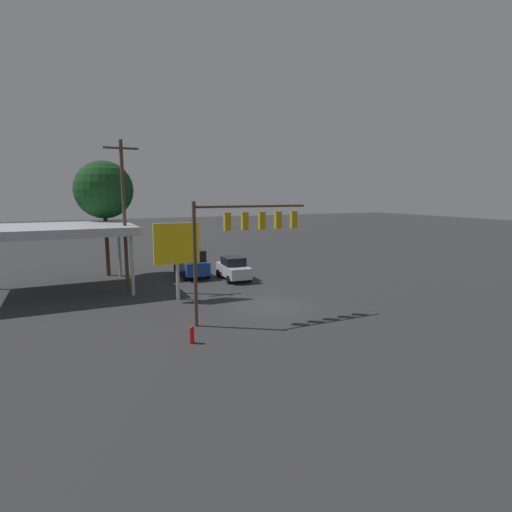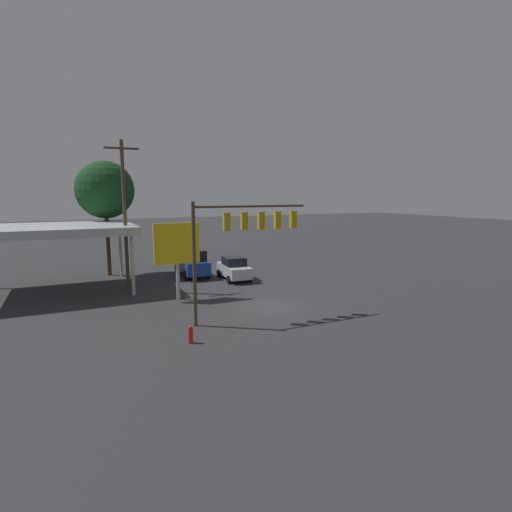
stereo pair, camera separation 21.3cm
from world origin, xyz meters
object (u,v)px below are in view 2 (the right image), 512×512
Objects in this scene: fire_hydrant at (191,334)px; sedan_waiting at (234,268)px; utility_pole at (125,213)px; pickup_parked at (192,264)px; price_sign at (177,246)px; street_tree at (105,190)px; traffic_signal_assembly at (243,230)px.

sedan_waiting is at bearing -120.20° from fire_hydrant.
pickup_parked is at bearing -150.81° from utility_pole.
utility_pole is at bearing -84.03° from fire_hydrant.
street_tree reaches higher than price_sign.
price_sign is at bearing 107.98° from street_tree.
fire_hydrant is at bearing -26.78° from sedan_waiting.
traffic_signal_assembly is at bearing -147.97° from fire_hydrant.
price_sign reaches higher than sedan_waiting.
price_sign is at bearing -100.21° from fire_hydrant.
traffic_signal_assembly is 7.82× the size of fire_hydrant.
sedan_waiting is 14.81m from fire_hydrant.
traffic_signal_assembly is 0.68× the size of street_tree.
utility_pole reaches higher than price_sign.
sedan_waiting is 0.45× the size of street_tree.
price_sign is 11.98m from street_tree.
street_tree is (6.63, -3.54, 6.43)m from pickup_parked.
traffic_signal_assembly is at bearing 117.55° from utility_pole.
utility_pole reaches higher than pickup_parked.
pickup_parked is at bearing -93.24° from traffic_signal_assembly.
price_sign is 0.53× the size of street_tree.
price_sign is at bearing 125.11° from utility_pole.
traffic_signal_assembly is at bearing -1.28° from pickup_parked.
fire_hydrant is at bearing 95.97° from utility_pole.
fire_hydrant is at bearing -14.52° from pickup_parked.
sedan_waiting is (-3.57, -10.36, -4.27)m from traffic_signal_assembly.
utility_pole is (5.16, -9.90, 0.58)m from traffic_signal_assembly.
fire_hydrant is (3.87, 2.42, -4.78)m from traffic_signal_assembly.
sedan_waiting is at bearing -109.00° from traffic_signal_assembly.
pickup_parked is 16.31m from fire_hydrant.
utility_pole is 10.00m from sedan_waiting.
utility_pole is 13.50m from fire_hydrant.
sedan_waiting is at bearing 46.83° from pickup_parked.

